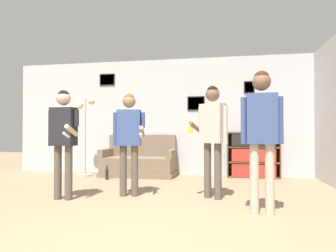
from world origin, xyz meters
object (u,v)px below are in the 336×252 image
(couch, at_px, (139,162))
(bookshelf, at_px, (253,155))
(floor_lamp, at_px, (85,123))
(person_player_foreground_left, at_px, (63,133))
(person_spectator_near_bookshelf, at_px, (262,125))
(drinking_cup, at_px, (259,130))
(person_player_foreground_center, at_px, (129,134))
(person_watcher_holding_cup, at_px, (212,129))
(bottle_on_floor, at_px, (107,174))

(couch, distance_m, bookshelf, 2.52)
(couch, bearing_deg, bookshelf, 4.41)
(floor_lamp, xyz_separation_m, person_player_foreground_left, (0.73, -2.20, -0.20))
(bookshelf, distance_m, person_spectator_near_bookshelf, 2.99)
(drinking_cup, bearing_deg, floor_lamp, -173.09)
(couch, xyz_separation_m, person_spectator_near_bookshelf, (2.35, -2.74, 0.79))
(person_player_foreground_center, distance_m, person_spectator_near_bookshelf, 2.03)
(person_watcher_holding_cup, relative_size, bottle_on_floor, 5.69)
(bookshelf, height_order, person_spectator_near_bookshelf, person_spectator_near_bookshelf)
(bookshelf, height_order, person_player_foreground_center, person_player_foreground_center)
(person_player_foreground_left, bearing_deg, bottle_on_floor, 91.80)
(person_player_foreground_center, height_order, person_spectator_near_bookshelf, person_spectator_near_bookshelf)
(floor_lamp, height_order, bottle_on_floor, floor_lamp)
(person_player_foreground_left, distance_m, person_watcher_holding_cup, 2.22)
(bookshelf, relative_size, person_player_foreground_center, 0.69)
(person_player_foreground_center, xyz_separation_m, person_spectator_near_bookshelf, (1.91, -0.67, 0.11))
(person_spectator_near_bookshelf, bearing_deg, couch, 130.65)
(person_player_foreground_left, xyz_separation_m, person_spectator_near_bookshelf, (2.80, -0.27, 0.10))
(couch, distance_m, bottle_on_floor, 0.84)
(couch, distance_m, person_player_foreground_center, 2.21)
(person_watcher_holding_cup, relative_size, drinking_cup, 15.10)
(couch, bearing_deg, bottle_on_floor, -127.78)
(bookshelf, relative_size, floor_lamp, 0.63)
(person_spectator_near_bookshelf, height_order, drinking_cup, person_spectator_near_bookshelf)
(bookshelf, distance_m, drinking_cup, 0.57)
(person_watcher_holding_cup, xyz_separation_m, person_spectator_near_bookshelf, (0.63, -0.75, 0.04))
(bottle_on_floor, xyz_separation_m, drinking_cup, (3.15, 0.84, 0.92))
(couch, xyz_separation_m, bottle_on_floor, (-0.50, -0.65, -0.18))
(couch, relative_size, drinking_cup, 14.66)
(person_player_foreground_left, bearing_deg, person_player_foreground_center, 24.49)
(floor_lamp, height_order, person_watcher_holding_cup, floor_lamp)
(drinking_cup, bearing_deg, person_watcher_holding_cup, -112.86)
(person_player_foreground_center, distance_m, bottle_on_floor, 1.90)
(couch, xyz_separation_m, person_player_foreground_center, (0.44, -2.06, 0.67))
(person_player_foreground_center, bearing_deg, bottle_on_floor, 123.68)
(bottle_on_floor, bearing_deg, person_player_foreground_center, -56.32)
(couch, xyz_separation_m, floor_lamp, (-1.18, -0.27, 0.89))
(bookshelf, bearing_deg, person_player_foreground_left, -138.03)
(floor_lamp, bearing_deg, bottle_on_floor, -29.54)
(person_watcher_holding_cup, height_order, person_spectator_near_bookshelf, person_spectator_near_bookshelf)
(person_watcher_holding_cup, distance_m, drinking_cup, 2.36)
(floor_lamp, xyz_separation_m, person_spectator_near_bookshelf, (3.53, -2.47, -0.11))
(bookshelf, distance_m, person_watcher_holding_cup, 2.38)
(person_watcher_holding_cup, height_order, drinking_cup, person_watcher_holding_cup)
(couch, relative_size, person_watcher_holding_cup, 0.97)
(person_watcher_holding_cup, bearing_deg, person_player_foreground_center, -176.48)
(bookshelf, height_order, floor_lamp, floor_lamp)
(person_player_foreground_left, distance_m, person_spectator_near_bookshelf, 2.81)
(couch, height_order, floor_lamp, floor_lamp)
(person_watcher_holding_cup, distance_m, bottle_on_floor, 2.76)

